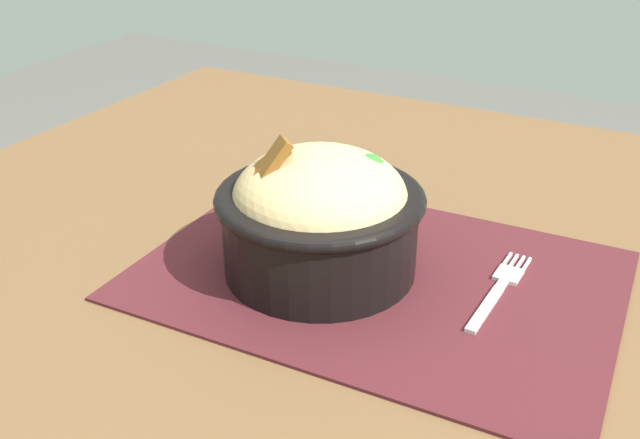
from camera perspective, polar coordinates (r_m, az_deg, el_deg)
The scene contains 4 objects.
table at distance 0.68m, azimuth 5.10°, elevation -9.13°, with size 1.12×0.99×0.72m.
placemat at distance 0.65m, azimuth 4.37°, elevation -4.61°, with size 0.41×0.29×0.00m, color #47191E.
bowl at distance 0.63m, azimuth 0.00°, elevation 0.48°, with size 0.21×0.21×0.13m.
fork at distance 0.65m, azimuth 14.03°, elevation -5.20°, with size 0.02×0.14×0.00m.
Camera 1 is at (0.20, -0.51, 1.06)m, focal length 40.52 mm.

